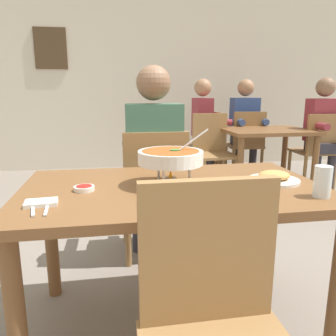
{
  "coord_description": "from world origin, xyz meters",
  "views": [
    {
      "loc": [
        -0.27,
        -1.46,
        1.14
      ],
      "look_at": [
        0.0,
        0.15,
        0.77
      ],
      "focal_mm": 35.77,
      "sensor_mm": 36.0,
      "label": 1
    }
  ],
  "objects_px": {
    "curry_bowl": "(171,158)",
    "appetizer_plate": "(274,178)",
    "chair_bg_corner": "(212,148)",
    "rice_plate": "(215,197)",
    "chair_diner_main": "(154,188)",
    "patron_bg_middle": "(205,123)",
    "chair_bg_middle": "(204,141)",
    "sauce_dish": "(84,188)",
    "dining_table_main": "(173,206)",
    "drink_glass": "(322,183)",
    "patron_bg_right": "(245,122)",
    "diner_main": "(153,153)",
    "chair_viewer_empty": "(217,323)",
    "patron_bg_left": "(324,127)",
    "chair_bg_left": "(318,147)",
    "dining_table_far": "(266,140)",
    "chair_bg_right": "(246,141)"
  },
  "relations": [
    {
      "from": "dining_table_main",
      "to": "curry_bowl",
      "type": "xyz_separation_m",
      "value": [
        -0.01,
        0.02,
        0.23
      ]
    },
    {
      "from": "dining_table_far",
      "to": "chair_bg_corner",
      "type": "relative_size",
      "value": 1.11
    },
    {
      "from": "drink_glass",
      "to": "patron_bg_right",
      "type": "distance_m",
      "value": 3.21
    },
    {
      "from": "curry_bowl",
      "to": "appetizer_plate",
      "type": "xyz_separation_m",
      "value": [
        0.5,
        -0.03,
        -0.11
      ]
    },
    {
      "from": "patron_bg_middle",
      "to": "patron_bg_right",
      "type": "relative_size",
      "value": 1.0
    },
    {
      "from": "dining_table_main",
      "to": "chair_viewer_empty",
      "type": "height_order",
      "value": "chair_viewer_empty"
    },
    {
      "from": "drink_glass",
      "to": "patron_bg_left",
      "type": "relative_size",
      "value": 0.1
    },
    {
      "from": "curry_bowl",
      "to": "patron_bg_middle",
      "type": "distance_m",
      "value": 2.91
    },
    {
      "from": "chair_diner_main",
      "to": "patron_bg_middle",
      "type": "xyz_separation_m",
      "value": [
        0.93,
        2.06,
        0.24
      ]
    },
    {
      "from": "patron_bg_middle",
      "to": "chair_bg_middle",
      "type": "bearing_deg",
      "value": 121.67
    },
    {
      "from": "dining_table_far",
      "to": "patron_bg_right",
      "type": "distance_m",
      "value": 0.62
    },
    {
      "from": "curry_bowl",
      "to": "chair_bg_left",
      "type": "bearing_deg",
      "value": 44.35
    },
    {
      "from": "chair_bg_left",
      "to": "patron_bg_left",
      "type": "relative_size",
      "value": 0.69
    },
    {
      "from": "dining_table_main",
      "to": "chair_diner_main",
      "type": "bearing_deg",
      "value": 90.0
    },
    {
      "from": "drink_glass",
      "to": "patron_bg_right",
      "type": "bearing_deg",
      "value": 73.18
    },
    {
      "from": "appetizer_plate",
      "to": "dining_table_far",
      "type": "relative_size",
      "value": 0.24
    },
    {
      "from": "appetizer_plate",
      "to": "patron_bg_left",
      "type": "height_order",
      "value": "patron_bg_left"
    },
    {
      "from": "diner_main",
      "to": "chair_bg_left",
      "type": "bearing_deg",
      "value": 32.85
    },
    {
      "from": "dining_table_far",
      "to": "chair_bg_corner",
      "type": "height_order",
      "value": "chair_bg_corner"
    },
    {
      "from": "dining_table_main",
      "to": "drink_glass",
      "type": "xyz_separation_m",
      "value": [
        0.57,
        -0.27,
        0.16
      ]
    },
    {
      "from": "chair_viewer_empty",
      "to": "chair_bg_corner",
      "type": "xyz_separation_m",
      "value": [
        0.88,
        2.94,
        0.0
      ]
    },
    {
      "from": "rice_plate",
      "to": "drink_glass",
      "type": "distance_m",
      "value": 0.45
    },
    {
      "from": "chair_bg_middle",
      "to": "patron_bg_middle",
      "type": "distance_m",
      "value": 0.24
    },
    {
      "from": "dining_table_far",
      "to": "rice_plate",
      "type": "bearing_deg",
      "value": -119.59
    },
    {
      "from": "sauce_dish",
      "to": "chair_bg_corner",
      "type": "relative_size",
      "value": 0.1
    },
    {
      "from": "sauce_dish",
      "to": "drink_glass",
      "type": "bearing_deg",
      "value": -14.64
    },
    {
      "from": "drink_glass",
      "to": "patron_bg_middle",
      "type": "relative_size",
      "value": 0.1
    },
    {
      "from": "curry_bowl",
      "to": "rice_plate",
      "type": "xyz_separation_m",
      "value": [
        0.13,
        -0.28,
        -0.11
      ]
    },
    {
      "from": "chair_bg_corner",
      "to": "rice_plate",
      "type": "bearing_deg",
      "value": -106.9
    },
    {
      "from": "dining_table_main",
      "to": "drink_glass",
      "type": "height_order",
      "value": "drink_glass"
    },
    {
      "from": "sauce_dish",
      "to": "dining_table_main",
      "type": "bearing_deg",
      "value": 1.95
    },
    {
      "from": "chair_viewer_empty",
      "to": "rice_plate",
      "type": "bearing_deg",
      "value": 74.33
    },
    {
      "from": "curry_bowl",
      "to": "dining_table_far",
      "type": "distance_m",
      "value": 2.68
    },
    {
      "from": "chair_viewer_empty",
      "to": "sauce_dish",
      "type": "height_order",
      "value": "chair_viewer_empty"
    },
    {
      "from": "dining_table_far",
      "to": "patron_bg_left",
      "type": "xyz_separation_m",
      "value": [
        0.68,
        -0.08,
        0.15
      ]
    },
    {
      "from": "chair_diner_main",
      "to": "sauce_dish",
      "type": "distance_m",
      "value": 0.85
    },
    {
      "from": "chair_diner_main",
      "to": "chair_bg_right",
      "type": "distance_m",
      "value": 2.49
    },
    {
      "from": "drink_glass",
      "to": "chair_bg_left",
      "type": "height_order",
      "value": "chair_bg_left"
    },
    {
      "from": "dining_table_main",
      "to": "chair_bg_right",
      "type": "relative_size",
      "value": 1.53
    },
    {
      "from": "chair_bg_middle",
      "to": "chair_viewer_empty",
      "type": "bearing_deg",
      "value": -104.97
    },
    {
      "from": "appetizer_plate",
      "to": "patron_bg_right",
      "type": "xyz_separation_m",
      "value": [
        1.01,
        2.82,
        0.0
      ]
    },
    {
      "from": "sauce_dish",
      "to": "drink_glass",
      "type": "relative_size",
      "value": 0.69
    },
    {
      "from": "chair_bg_right",
      "to": "patron_bg_left",
      "type": "xyz_separation_m",
      "value": [
        0.71,
        -0.57,
        0.24
      ]
    },
    {
      "from": "diner_main",
      "to": "patron_bg_middle",
      "type": "xyz_separation_m",
      "value": [
        0.93,
        2.03,
        0.0
      ]
    },
    {
      "from": "chair_viewer_empty",
      "to": "chair_bg_corner",
      "type": "distance_m",
      "value": 3.07
    },
    {
      "from": "chair_bg_middle",
      "to": "chair_bg_right",
      "type": "bearing_deg",
      "value": -7.82
    },
    {
      "from": "dining_table_far",
      "to": "patron_bg_right",
      "type": "relative_size",
      "value": 0.76
    },
    {
      "from": "dining_table_main",
      "to": "chair_viewer_empty",
      "type": "distance_m",
      "value": 0.68
    },
    {
      "from": "drink_glass",
      "to": "patron_bg_right",
      "type": "relative_size",
      "value": 0.1
    },
    {
      "from": "curry_bowl",
      "to": "drink_glass",
      "type": "distance_m",
      "value": 0.65
    }
  ]
}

